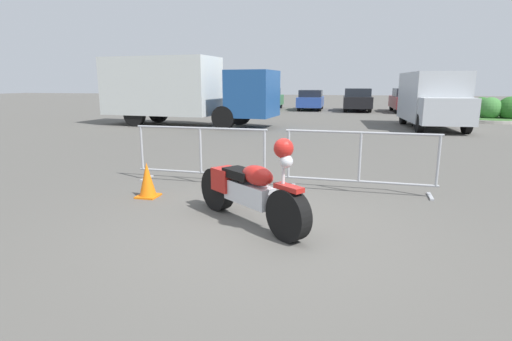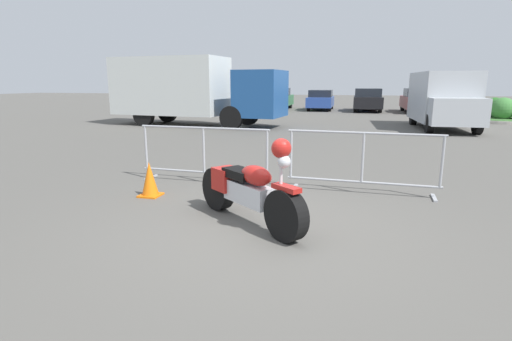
% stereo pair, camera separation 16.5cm
% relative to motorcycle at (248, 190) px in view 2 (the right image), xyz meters
% --- Properties ---
extents(ground_plane, '(120.00, 120.00, 0.00)m').
position_rel_motorcycle_xyz_m(ground_plane, '(0.24, -0.23, -0.47)').
color(ground_plane, '#54514C').
extents(motorcycle, '(1.84, 1.49, 1.24)m').
position_rel_motorcycle_xyz_m(motorcycle, '(0.00, 0.00, 0.00)').
color(motorcycle, black).
rests_on(motorcycle, ground).
extents(crowd_barrier_near, '(2.59, 0.50, 1.07)m').
position_rel_motorcycle_xyz_m(crowd_barrier_near, '(-1.46, 1.96, 0.09)').
color(crowd_barrier_near, '#9EA0A5').
rests_on(crowd_barrier_near, ground).
extents(crowd_barrier_far, '(2.59, 0.50, 1.07)m').
position_rel_motorcycle_xyz_m(crowd_barrier_far, '(1.46, 1.96, 0.09)').
color(crowd_barrier_far, '#9EA0A5').
rests_on(crowd_barrier_far, ground).
extents(box_truck, '(7.85, 2.82, 2.98)m').
position_rel_motorcycle_xyz_m(box_truck, '(-6.23, 11.67, 1.16)').
color(box_truck, silver).
rests_on(box_truck, ground).
extents(delivery_van, '(2.31, 5.13, 2.31)m').
position_rel_motorcycle_xyz_m(delivery_van, '(4.49, 13.22, 0.77)').
color(delivery_van, '#B2B7BC').
rests_on(delivery_van, ground).
extents(parked_car_yellow, '(1.83, 4.23, 1.42)m').
position_rel_motorcycle_xyz_m(parked_car_yellow, '(-11.16, 23.12, 0.25)').
color(parked_car_yellow, yellow).
rests_on(parked_car_yellow, ground).
extents(parked_car_red, '(1.97, 4.56, 1.53)m').
position_rel_motorcycle_xyz_m(parked_car_red, '(-8.00, 23.34, 0.30)').
color(parked_car_red, '#B21E19').
rests_on(parked_car_red, ground).
extents(parked_car_green, '(1.94, 4.50, 1.51)m').
position_rel_motorcycle_xyz_m(parked_car_green, '(-4.84, 23.57, 0.29)').
color(parked_car_green, '#236B38').
rests_on(parked_car_green, ground).
extents(parked_car_blue, '(1.78, 4.13, 1.39)m').
position_rel_motorcycle_xyz_m(parked_car_blue, '(-1.68, 23.57, 0.23)').
color(parked_car_blue, '#284799').
rests_on(parked_car_blue, ground).
extents(parked_car_black, '(1.94, 4.50, 1.51)m').
position_rel_motorcycle_xyz_m(parked_car_black, '(1.48, 23.23, 0.29)').
color(parked_car_black, black).
rests_on(parked_car_black, ground).
extents(parked_car_maroon, '(1.96, 4.55, 1.53)m').
position_rel_motorcycle_xyz_m(parked_car_maroon, '(4.64, 22.92, 0.30)').
color(parked_car_maroon, maroon).
rests_on(parked_car_maroon, ground).
extents(pedestrian, '(0.47, 0.47, 1.69)m').
position_rel_motorcycle_xyz_m(pedestrian, '(-7.04, 19.76, 0.45)').
color(pedestrian, '#262838').
rests_on(pedestrian, ground).
extents(planter_island, '(3.62, 3.62, 1.22)m').
position_rel_motorcycle_xyz_m(planter_island, '(8.15, 17.55, -0.03)').
color(planter_island, '#ADA89E').
rests_on(planter_island, ground).
extents(traffic_cone, '(0.34, 0.34, 0.59)m').
position_rel_motorcycle_xyz_m(traffic_cone, '(-1.97, 0.84, -0.18)').
color(traffic_cone, orange).
rests_on(traffic_cone, ground).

